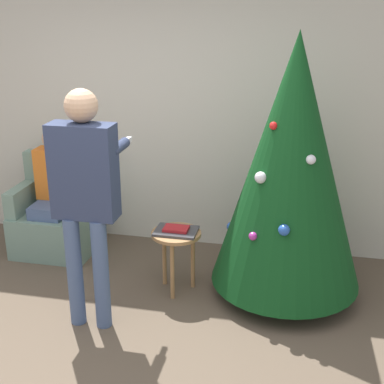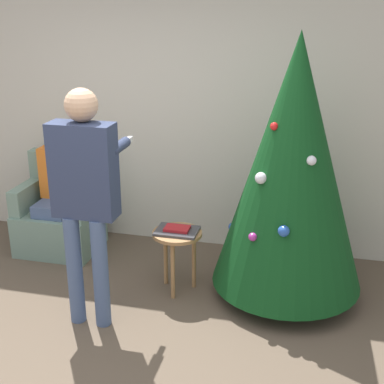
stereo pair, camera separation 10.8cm
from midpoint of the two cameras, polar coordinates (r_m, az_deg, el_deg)
name	(u,v)px [view 2 (the right image)]	position (r m, az deg, el deg)	size (l,w,h in m)	color
ground_plane	(82,372)	(3.91, -10.82, -18.39)	(14.00, 14.00, 0.00)	brown
wall_back	(170,112)	(5.27, -1.79, 8.53)	(8.00, 0.06, 2.70)	beige
christmas_tree	(293,165)	(4.30, 11.39, 2.82)	(1.24, 1.24, 2.19)	brown
armchair	(61,216)	(5.50, -13.24, -2.48)	(0.75, 0.62, 0.96)	gray
person_seated	(57,186)	(5.36, -13.63, 0.67)	(0.36, 0.46, 1.24)	#475B84
person_standing	(85,186)	(3.95, -10.61, 0.58)	(0.48, 0.57, 1.82)	#475B84
side_stool	(177,242)	(4.54, -0.91, -5.32)	(0.42, 0.42, 0.55)	#A37547
laptop	(177,231)	(4.50, -0.91, -4.17)	(0.35, 0.26, 0.02)	#38383D
book	(177,228)	(4.49, -0.91, -3.91)	(0.21, 0.14, 0.02)	#B21E23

